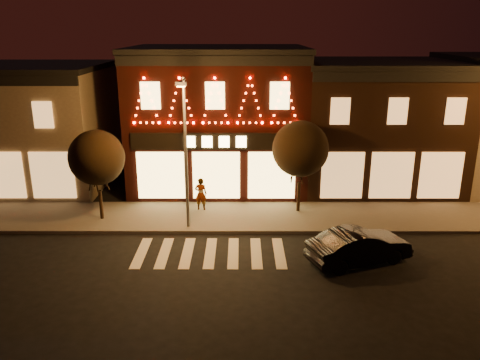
{
  "coord_description": "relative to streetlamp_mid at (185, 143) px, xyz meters",
  "views": [
    {
      "loc": [
        1.32,
        -14.96,
        9.37
      ],
      "look_at": [
        1.29,
        4.0,
        3.33
      ],
      "focal_mm": 36.02,
      "sensor_mm": 36.0,
      "label": 1
    }
  ],
  "objects": [
    {
      "name": "ground",
      "position": [
        1.21,
        -6.39,
        -4.33
      ],
      "size": [
        120.0,
        120.0,
        0.0
      ],
      "primitive_type": "plane",
      "color": "black",
      "rests_on": "ground"
    },
    {
      "name": "sidewalk_far",
      "position": [
        3.21,
        1.61,
        -4.25
      ],
      "size": [
        44.0,
        4.0,
        0.15
      ],
      "primitive_type": "cube",
      "color": "#47423D",
      "rests_on": "ground"
    },
    {
      "name": "building_left",
      "position": [
        -11.79,
        7.6,
        -0.66
      ],
      "size": [
        12.2,
        8.28,
        7.3
      ],
      "color": "#756553",
      "rests_on": "ground"
    },
    {
      "name": "building_pulp",
      "position": [
        1.21,
        7.59,
        -0.16
      ],
      "size": [
        10.2,
        8.34,
        8.3
      ],
      "color": "black",
      "rests_on": "ground"
    },
    {
      "name": "building_right_a",
      "position": [
        10.71,
        7.6,
        -0.56
      ],
      "size": [
        9.2,
        8.28,
        7.5
      ],
      "color": "black",
      "rests_on": "ground"
    },
    {
      "name": "streetlamp_mid",
      "position": [
        0.0,
        0.0,
        0.0
      ],
      "size": [
        0.46,
        1.63,
        7.12
      ],
      "rotation": [
        0.0,
        0.0,
        -0.05
      ],
      "color": "#59595E",
      "rests_on": "sidewalk_far"
    },
    {
      "name": "tree_left",
      "position": [
        -4.47,
        1.2,
        -1.01
      ],
      "size": [
        2.71,
        2.71,
        4.53
      ],
      "rotation": [
        0.0,
        0.0,
        0.11
      ],
      "color": "black",
      "rests_on": "sidewalk_far"
    },
    {
      "name": "tree_right",
      "position": [
        5.55,
        2.28,
        -0.83
      ],
      "size": [
        2.86,
        2.86,
        4.78
      ],
      "rotation": [
        0.0,
        0.0,
        0.14
      ],
      "color": "black",
      "rests_on": "sidewalk_far"
    },
    {
      "name": "dark_sedan",
      "position": [
        7.43,
        -3.25,
        -3.6
      ],
      "size": [
        4.64,
        3.01,
        1.44
      ],
      "primitive_type": "imported",
      "rotation": [
        0.0,
        0.0,
        1.94
      ],
      "color": "black",
      "rests_on": "ground"
    },
    {
      "name": "pedestrian",
      "position": [
        0.44,
        2.48,
        -3.31
      ],
      "size": [
        0.66,
        0.46,
        1.73
      ],
      "primitive_type": "imported",
      "rotation": [
        0.0,
        0.0,
        3.06
      ],
      "color": "gray",
      "rests_on": "sidewalk_far"
    }
  ]
}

